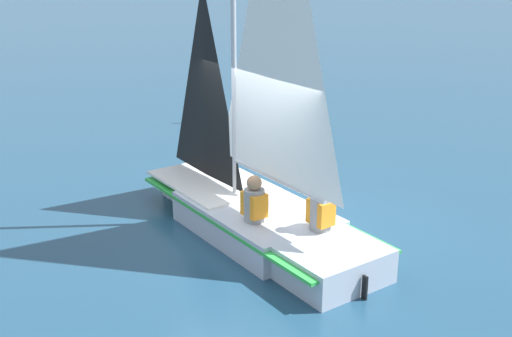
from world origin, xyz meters
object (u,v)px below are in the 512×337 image
object	(u,v)px
sailor_crew	(320,218)
buoy_marker	(209,115)
sailor_helm	(254,211)
sailboat_main	(257,189)

from	to	relation	value
sailor_crew	buoy_marker	size ratio (longest dim) A/B	0.92
sailor_helm	sailor_crew	bearing A→B (deg)	-142.20
sailor_crew	sailor_helm	bearing A→B (deg)	37.80
sailor_helm	buoy_marker	size ratio (longest dim) A/B	0.92
sailor_helm	sailor_crew	size ratio (longest dim) A/B	1.00
buoy_marker	sailboat_main	bearing A→B (deg)	5.58
sailor_crew	buoy_marker	bearing A→B (deg)	-19.48
sailor_helm	sailor_crew	xyz separation A→B (m)	(0.36, 0.89, 0.01)
sailboat_main	sailor_crew	bearing A→B (deg)	-168.27
sailor_crew	sailboat_main	bearing A→B (deg)	11.73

